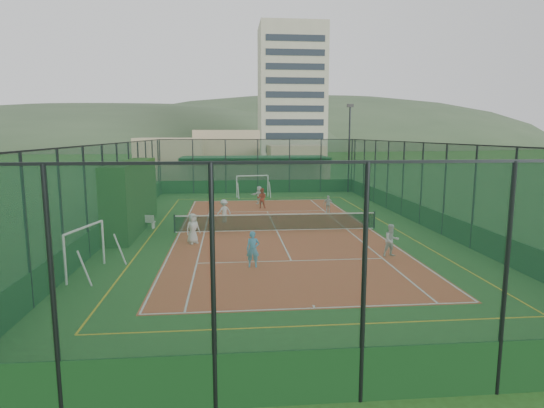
{
  "coord_description": "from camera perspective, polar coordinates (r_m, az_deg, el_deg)",
  "views": [
    {
      "loc": [
        -2.65,
        -25.54,
        5.54
      ],
      "look_at": [
        -0.04,
        2.25,
        1.2
      ],
      "focal_mm": 30.0,
      "sensor_mm": 36.0,
      "label": 1
    }
  ],
  "objects": [
    {
      "name": "ground",
      "position": [
        26.26,
        0.56,
        -3.34
      ],
      "size": [
        300.0,
        300.0,
        0.0
      ],
      "primitive_type": "plane",
      "color": "#254D1A",
      "rests_on": "ground"
    },
    {
      "name": "court_slab",
      "position": [
        26.26,
        0.56,
        -3.33
      ],
      "size": [
        11.17,
        23.97,
        0.01
      ],
      "primitive_type": "cube",
      "color": "#AC4726",
      "rests_on": "ground"
    },
    {
      "name": "tennis_net",
      "position": [
        26.16,
        0.56,
        -2.2
      ],
      "size": [
        11.67,
        0.12,
        1.06
      ],
      "primitive_type": null,
      "color": "black",
      "rests_on": "ground"
    },
    {
      "name": "perimeter_fence",
      "position": [
        25.85,
        0.56,
        2.09
      ],
      "size": [
        18.12,
        34.12,
        5.0
      ],
      "primitive_type": null,
      "color": "#103221",
      "rests_on": "ground"
    },
    {
      "name": "floodlight_ne",
      "position": [
        43.64,
        9.65,
        6.86
      ],
      "size": [
        0.6,
        0.26,
        8.25
      ],
      "primitive_type": null,
      "color": "black",
      "rests_on": "ground"
    },
    {
      "name": "clubhouse",
      "position": [
        47.77,
        -2.17,
        4.07
      ],
      "size": [
        15.2,
        7.2,
        3.15
      ],
      "primitive_type": null,
      "color": "tan",
      "rests_on": "ground"
    },
    {
      "name": "apartment_tower",
      "position": [
        108.94,
        2.46,
        13.81
      ],
      "size": [
        15.0,
        12.0,
        30.0
      ],
      "primitive_type": "cube",
      "color": "beige",
      "rests_on": "ground"
    },
    {
      "name": "distant_hills",
      "position": [
        175.64,
        -4.53,
        7.01
      ],
      "size": [
        200.0,
        60.0,
        24.0
      ],
      "primitive_type": null,
      "color": "#384C33",
      "rests_on": "ground"
    },
    {
      "name": "hedge_left",
      "position": [
        27.48,
        -17.17,
        0.98
      ],
      "size": [
        1.35,
        9.0,
        3.94
      ],
      "primitive_type": "cube",
      "color": "black",
      "rests_on": "ground"
    },
    {
      "name": "white_bench",
      "position": [
        27.89,
        -15.91,
        -2.07
      ],
      "size": [
        1.56,
        0.83,
        0.85
      ],
      "primitive_type": null,
      "rotation": [
        0.0,
        0.0,
        -0.29
      ],
      "color": "white",
      "rests_on": "ground"
    },
    {
      "name": "futsal_goal_near",
      "position": [
        19.58,
        -22.37,
        -5.43
      ],
      "size": [
        3.02,
        1.48,
        1.87
      ],
      "primitive_type": null,
      "rotation": [
        0.0,
        0.0,
        1.34
      ],
      "color": "white",
      "rests_on": "ground"
    },
    {
      "name": "futsal_goal_far",
      "position": [
        40.05,
        -2.46,
        2.23
      ],
      "size": [
        3.0,
        1.29,
        1.87
      ],
      "primitive_type": null,
      "rotation": [
        0.0,
        0.0,
        0.16
      ],
      "color": "white",
      "rests_on": "ground"
    },
    {
      "name": "child_near_left",
      "position": [
        23.36,
        -9.9,
        -3.04
      ],
      "size": [
        0.9,
        0.83,
        1.55
      ],
      "primitive_type": "imported",
      "rotation": [
        0.0,
        0.0,
        0.59
      ],
      "color": "white",
      "rests_on": "court_slab"
    },
    {
      "name": "child_near_mid",
      "position": [
        19.05,
        -2.41,
        -5.69
      ],
      "size": [
        0.58,
        0.41,
        1.51
      ],
      "primitive_type": "imported",
      "rotation": [
        0.0,
        0.0,
        -0.09
      ],
      "color": "#4C9FD8",
      "rests_on": "court_slab"
    },
    {
      "name": "child_near_right",
      "position": [
        21.32,
        14.76,
        -4.43
      ],
      "size": [
        0.79,
        0.65,
        1.49
      ],
      "primitive_type": "imported",
      "rotation": [
        0.0,
        0.0,
        0.13
      ],
      "color": "silver",
      "rests_on": "court_slab"
    },
    {
      "name": "child_far_left",
      "position": [
        28.65,
        -6.05,
        -0.87
      ],
      "size": [
        1.07,
        0.88,
        1.45
      ],
      "primitive_type": "imported",
      "rotation": [
        0.0,
        0.0,
        3.57
      ],
      "color": "white",
      "rests_on": "court_slab"
    },
    {
      "name": "child_far_right",
      "position": [
        32.28,
        7.07,
        0.01
      ],
      "size": [
        0.75,
        0.41,
        1.22
      ],
      "primitive_type": "imported",
      "rotation": [
        0.0,
        0.0,
        2.97
      ],
      "color": "silver",
      "rests_on": "court_slab"
    },
    {
      "name": "child_far_back",
      "position": [
        35.99,
        -1.61,
        1.14
      ],
      "size": [
        1.36,
        0.96,
        1.42
      ],
      "primitive_type": "imported",
      "rotation": [
        0.0,
        0.0,
        3.6
      ],
      "color": "white",
      "rests_on": "court_slab"
    },
    {
      "name": "coach",
      "position": [
        33.97,
        -1.31,
        0.74
      ],
      "size": [
        0.84,
        0.72,
        1.49
      ],
      "primitive_type": "imported",
      "rotation": [
        0.0,
        0.0,
        2.9
      ],
      "color": "#B61813",
      "rests_on": "court_slab"
    },
    {
      "name": "tennis_balls",
      "position": [
        27.65,
        -1.23,
        -2.63
      ],
      "size": [
        6.37,
        1.22,
        0.07
      ],
      "color": "#CCE033",
      "rests_on": "court_slab"
    }
  ]
}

